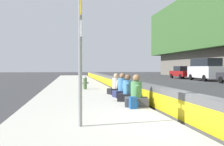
# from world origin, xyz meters

# --- Properties ---
(ground_plane) EXTENTS (160.00, 160.00, 0.00)m
(ground_plane) POSITION_xyz_m (0.00, 0.00, 0.00)
(ground_plane) COLOR #353538
(ground_plane) RESTS_ON ground
(sidewalk_strip) EXTENTS (80.00, 4.40, 0.14)m
(sidewalk_strip) POSITION_xyz_m (0.00, 2.65, 0.07)
(sidewalk_strip) COLOR #B5B2A8
(sidewalk_strip) RESTS_ON ground_plane
(jersey_barrier) EXTENTS (76.00, 0.45, 0.85)m
(jersey_barrier) POSITION_xyz_m (0.00, 0.00, 0.42)
(jersey_barrier) COLOR #545456
(jersey_barrier) RESTS_ON ground_plane
(route_sign_post) EXTENTS (0.44, 0.09, 3.60)m
(route_sign_post) POSITION_xyz_m (-0.37, 2.92, 2.23)
(route_sign_post) COLOR gray
(route_sign_post) RESTS_ON sidewalk_strip
(fire_hydrant) EXTENTS (0.26, 0.46, 0.88)m
(fire_hydrant) POSITION_xyz_m (10.28, 2.23, 0.59)
(fire_hydrant) COLOR #47663D
(fire_hydrant) RESTS_ON sidewalk_strip
(seated_person_foreground) EXTENTS (0.84, 0.94, 1.15)m
(seated_person_foreground) POSITION_xyz_m (2.59, 0.81, 0.50)
(seated_person_foreground) COLOR #424247
(seated_person_foreground) RESTS_ON sidewalk_strip
(seated_person_middle) EXTENTS (0.90, 0.97, 1.11)m
(seated_person_middle) POSITION_xyz_m (4.06, 0.80, 0.49)
(seated_person_middle) COLOR black
(seated_person_middle) RESTS_ON sidewalk_strip
(seated_person_rear) EXTENTS (0.79, 0.89, 1.13)m
(seated_person_rear) POSITION_xyz_m (5.52, 0.74, 0.49)
(seated_person_rear) COLOR #23284C
(seated_person_rear) RESTS_ON sidewalk_strip
(seated_person_far) EXTENTS (0.82, 0.91, 1.09)m
(seated_person_far) POSITION_xyz_m (6.89, 0.80, 0.48)
(seated_person_far) COLOR black
(seated_person_far) RESTS_ON sidewalk_strip
(backpack) EXTENTS (0.32, 0.28, 0.40)m
(backpack) POSITION_xyz_m (2.07, 1.04, 0.33)
(backpack) COLOR navy
(backpack) RESTS_ON sidewalk_strip
(parked_car_midline) EXTENTS (5.10, 2.11, 2.56)m
(parked_car_midline) POSITION_xyz_m (21.65, -12.21, 1.35)
(parked_car_midline) COLOR silver
(parked_car_midline) RESTS_ON ground_plane
(parked_car_far) EXTENTS (4.54, 2.02, 1.71)m
(parked_car_far) POSITION_xyz_m (27.69, -12.06, 0.86)
(parked_car_far) COLOR maroon
(parked_car_far) RESTS_ON ground_plane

